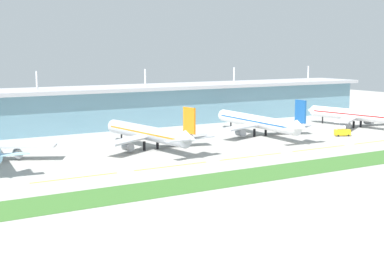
{
  "coord_description": "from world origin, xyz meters",
  "views": [
    {
      "loc": [
        -125.16,
        -162.36,
        39.09
      ],
      "look_at": [
        -8.33,
        34.44,
        7.0
      ],
      "focal_mm": 51.64,
      "sensor_mm": 36.0,
      "label": 1
    }
  ],
  "objects_px": {
    "airliner_farthest": "(355,115)",
    "airliner_near_middle": "(149,133)",
    "airliner_far_middle": "(258,122)",
    "fuel_truck": "(342,131)"
  },
  "relations": [
    {
      "from": "airliner_far_middle",
      "to": "airliner_farthest",
      "type": "bearing_deg",
      "value": -2.73
    },
    {
      "from": "airliner_far_middle",
      "to": "airliner_near_middle",
      "type": "bearing_deg",
      "value": -174.27
    },
    {
      "from": "airliner_farthest",
      "to": "airliner_near_middle",
      "type": "bearing_deg",
      "value": -178.52
    },
    {
      "from": "airliner_farthest",
      "to": "fuel_truck",
      "type": "xyz_separation_m",
      "value": [
        -27.57,
        -17.97,
        -4.18
      ]
    },
    {
      "from": "airliner_far_middle",
      "to": "fuel_truck",
      "type": "distance_m",
      "value": 38.82
    },
    {
      "from": "airliner_farthest",
      "to": "fuel_truck",
      "type": "height_order",
      "value": "airliner_farthest"
    },
    {
      "from": "airliner_near_middle",
      "to": "fuel_truck",
      "type": "xyz_separation_m",
      "value": [
        91.88,
        -14.88,
        -4.18
      ]
    },
    {
      "from": "airliner_near_middle",
      "to": "fuel_truck",
      "type": "relative_size",
      "value": 8.06
    },
    {
      "from": "airliner_near_middle",
      "to": "airliner_farthest",
      "type": "distance_m",
      "value": 119.49
    },
    {
      "from": "airliner_near_middle",
      "to": "airliner_farthest",
      "type": "xyz_separation_m",
      "value": [
        119.45,
        3.09,
        -0.0
      ]
    }
  ]
}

